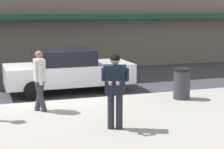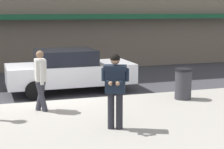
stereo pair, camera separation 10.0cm
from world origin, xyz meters
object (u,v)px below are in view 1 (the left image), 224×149
pedestrian_in_light_coat (40,77)px  parked_sedan_mid (68,70)px  man_texting_on_phone (115,83)px  trash_bin (182,83)px

pedestrian_in_light_coat → parked_sedan_mid: bearing=64.0°
man_texting_on_phone → pedestrian_in_light_coat: man_texting_on_phone is taller
parked_sedan_mid → man_texting_on_phone: size_ratio=2.51×
parked_sedan_mid → man_texting_on_phone: 4.98m
parked_sedan_mid → pedestrian_in_light_coat: pedestrian_in_light_coat is taller
man_texting_on_phone → trash_bin: man_texting_on_phone is taller
trash_bin → pedestrian_in_light_coat: bearing=-179.3°
parked_sedan_mid → man_texting_on_phone: (0.10, -4.96, 0.46)m
man_texting_on_phone → pedestrian_in_light_coat: size_ratio=1.06×
man_texting_on_phone → trash_bin: bearing=36.6°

